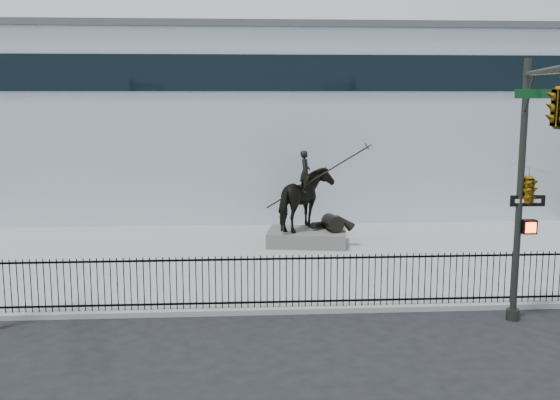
{
  "coord_description": "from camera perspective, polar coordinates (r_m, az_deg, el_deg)",
  "views": [
    {
      "loc": [
        -0.45,
        -16.45,
        6.11
      ],
      "look_at": [
        1.01,
        6.0,
        2.43
      ],
      "focal_mm": 42.0,
      "sensor_mm": 36.0,
      "label": 1
    }
  ],
  "objects": [
    {
      "name": "equestrian_statue",
      "position": [
        25.87,
        2.53,
        -0.02
      ],
      "size": [
        3.89,
        2.75,
        3.34
      ],
      "rotation": [
        0.0,
        0.0,
        -0.17
      ],
      "color": "black",
      "rests_on": "statue_plinth"
    },
    {
      "name": "plaza",
      "position": [
        24.22,
        -2.55,
        -5.16
      ],
      "size": [
        30.0,
        12.0,
        0.15
      ],
      "primitive_type": "cube",
      "color": "gray",
      "rests_on": "ground"
    },
    {
      "name": "traffic_signal_right",
      "position": [
        16.07,
        21.84,
        4.12
      ],
      "size": [
        2.17,
        6.86,
        7.0
      ],
      "color": "#262924",
      "rests_on": "ground"
    },
    {
      "name": "picket_fence",
      "position": [
        18.46,
        -2.19,
        -7.12
      ],
      "size": [
        22.1,
        0.1,
        1.5
      ],
      "color": "black",
      "rests_on": "plaza"
    },
    {
      "name": "building",
      "position": [
        36.49,
        -3.03,
        6.74
      ],
      "size": [
        44.0,
        14.0,
        9.0
      ],
      "primitive_type": "cube",
      "color": "silver",
      "rests_on": "ground"
    },
    {
      "name": "ground",
      "position": [
        17.56,
        -2.06,
        -11.1
      ],
      "size": [
        120.0,
        120.0,
        0.0
      ],
      "primitive_type": "plane",
      "color": "black",
      "rests_on": "ground"
    },
    {
      "name": "statue_plinth",
      "position": [
        26.16,
        2.37,
        -3.25
      ],
      "size": [
        3.39,
        2.6,
        0.58
      ],
      "primitive_type": "cube",
      "rotation": [
        0.0,
        0.0,
        -0.17
      ],
      "color": "#56534F",
      "rests_on": "plaza"
    }
  ]
}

